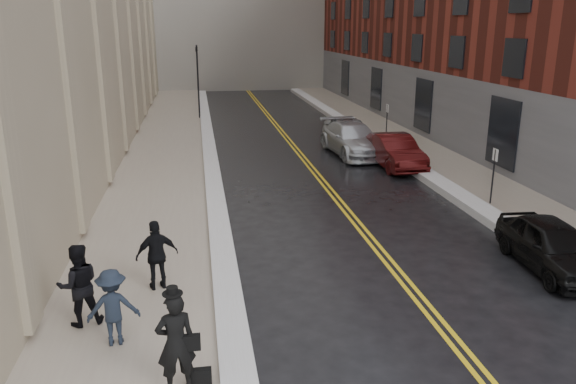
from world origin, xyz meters
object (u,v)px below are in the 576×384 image
object	(u,v)px
car_silver_near	(353,139)
car_silver_far	(347,131)
car_maroon	(394,151)
pedestrian_b	(113,307)
pedestrian_main	(176,343)
pedestrian_a	(79,285)
pedestrian_c	(157,255)
car_black	(552,245)

from	to	relation	value
car_silver_near	car_silver_far	bearing A→B (deg)	76.01
car_maroon	pedestrian_b	world-z (taller)	pedestrian_b
pedestrian_main	pedestrian_a	bearing A→B (deg)	-62.98
pedestrian_c	car_black	bearing A→B (deg)	163.53
car_silver_far	pedestrian_a	size ratio (longest dim) A/B	2.69
car_silver_far	pedestrian_b	distance (m)	22.38
car_maroon	pedestrian_main	size ratio (longest dim) A/B	2.43
car_silver_far	pedestrian_c	xyz separation A→B (m)	(-9.55, -17.39, 0.35)
car_black	pedestrian_main	distance (m)	10.85
pedestrian_b	pedestrian_c	world-z (taller)	pedestrian_c
car_silver_near	pedestrian_a	xyz separation A→B (m)	(-10.67, -16.18, 0.27)
car_black	pedestrian_b	distance (m)	11.61
car_silver_far	car_maroon	bearing A→B (deg)	-75.83
car_black	car_silver_far	distance (m)	17.66
car_silver_far	pedestrian_c	bearing A→B (deg)	-112.21
car_silver_near	pedestrian_b	xyz separation A→B (m)	(-9.84, -17.12, 0.16)
pedestrian_a	pedestrian_b	xyz separation A→B (m)	(0.83, -0.94, -0.11)
car_black	pedestrian_a	world-z (taller)	pedestrian_a
car_maroon	pedestrian_b	bearing A→B (deg)	-129.73
car_maroon	pedestrian_b	size ratio (longest dim) A/B	2.84
pedestrian_a	pedestrian_c	world-z (taller)	pedestrian_a
car_silver_near	pedestrian_a	distance (m)	19.38
car_black	car_silver_far	bearing A→B (deg)	97.46
car_silver_near	car_black	bearing A→B (deg)	-88.53
pedestrian_c	car_maroon	bearing A→B (deg)	-146.68
car_maroon	pedestrian_a	distance (m)	17.78
pedestrian_b	pedestrian_c	distance (m)	2.58
car_silver_near	pedestrian_main	xyz separation A→B (m)	(-8.51, -18.92, 0.30)
pedestrian_b	car_silver_far	bearing A→B (deg)	-122.71
pedestrian_c	pedestrian_main	bearing A→B (deg)	82.57
car_silver_near	pedestrian_b	size ratio (longest dim) A/B	3.40
car_silver_near	pedestrian_main	bearing A→B (deg)	-118.70
car_black	pedestrian_c	world-z (taller)	pedestrian_c
car_silver_far	pedestrian_c	distance (m)	19.85
car_black	pedestrian_b	bearing A→B (deg)	-164.99
car_black	car_silver_near	xyz separation A→B (m)	(-1.55, 14.88, 0.11)
pedestrian_main	pedestrian_a	distance (m)	3.50
pedestrian_main	pedestrian_c	xyz separation A→B (m)	(-0.58, 4.28, -0.07)
car_silver_far	pedestrian_b	world-z (taller)	pedestrian_b
car_black	car_maroon	xyz separation A→B (m)	(-0.33, 11.91, 0.07)
car_black	car_silver_near	world-z (taller)	car_silver_near
pedestrian_b	pedestrian_main	bearing A→B (deg)	121.02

